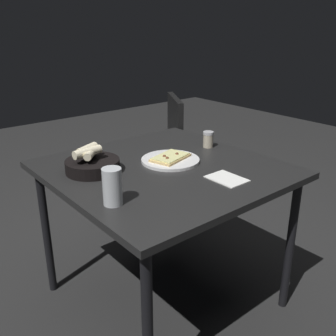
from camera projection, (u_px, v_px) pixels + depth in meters
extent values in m
plane|color=#252525|center=(165.00, 296.00, 2.01)|extent=(8.00, 8.00, 0.00)
cube|color=black|center=(164.00, 170.00, 1.75)|extent=(0.99, 0.97, 0.03)
cylinder|color=black|center=(46.00, 232.00, 1.94)|extent=(0.04, 0.04, 0.70)
cylinder|color=black|center=(148.00, 332.00, 1.32)|extent=(0.04, 0.04, 0.70)
cylinder|color=black|center=(173.00, 188.00, 2.45)|extent=(0.04, 0.04, 0.70)
cylinder|color=black|center=(290.00, 246.00, 1.82)|extent=(0.04, 0.04, 0.70)
cylinder|color=white|center=(170.00, 160.00, 1.81)|extent=(0.28, 0.28, 0.01)
cube|color=tan|center=(170.00, 158.00, 1.80)|extent=(0.17, 0.21, 0.01)
cube|color=beige|center=(170.00, 156.00, 1.80)|extent=(0.15, 0.20, 0.01)
sphere|color=brown|center=(167.00, 158.00, 1.76)|extent=(0.02, 0.02, 0.02)
sphere|color=brown|center=(177.00, 154.00, 1.82)|extent=(0.02, 0.02, 0.02)
sphere|color=brown|center=(164.00, 156.00, 1.79)|extent=(0.02, 0.02, 0.02)
cylinder|color=black|center=(93.00, 166.00, 1.68)|extent=(0.24, 0.24, 0.06)
cylinder|color=#F1E4BE|center=(87.00, 152.00, 1.63)|extent=(0.05, 0.13, 0.04)
cylinder|color=#F1E4BE|center=(87.00, 150.00, 1.66)|extent=(0.09, 0.12, 0.04)
cylinder|color=#F1E4BE|center=(92.00, 152.00, 1.66)|extent=(0.12, 0.12, 0.03)
cylinder|color=red|center=(96.00, 171.00, 1.63)|extent=(0.06, 0.06, 0.03)
cylinder|color=silver|center=(112.00, 187.00, 1.36)|extent=(0.07, 0.07, 0.14)
cylinder|color=#BE8B16|center=(113.00, 198.00, 1.38)|extent=(0.06, 0.06, 0.04)
cylinder|color=#BFB299|center=(208.00, 141.00, 2.00)|extent=(0.05, 0.05, 0.07)
cylinder|color=maroon|center=(208.00, 144.00, 2.01)|extent=(0.05, 0.05, 0.03)
cylinder|color=#B7B7BC|center=(208.00, 133.00, 1.99)|extent=(0.06, 0.06, 0.01)
cube|color=white|center=(227.00, 179.00, 1.61)|extent=(0.16, 0.12, 0.00)
cube|color=#292929|center=(146.00, 164.00, 2.65)|extent=(0.60, 0.60, 0.04)
cube|color=black|center=(175.00, 130.00, 2.59)|extent=(0.38, 0.24, 0.44)
cylinder|color=black|center=(119.00, 185.00, 2.87)|extent=(0.03, 0.03, 0.41)
cylinder|color=black|center=(121.00, 207.00, 2.52)|extent=(0.03, 0.03, 0.41)
cylinder|color=black|center=(169.00, 181.00, 2.93)|extent=(0.03, 0.03, 0.41)
cylinder|color=black|center=(178.00, 203.00, 2.58)|extent=(0.03, 0.03, 0.41)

